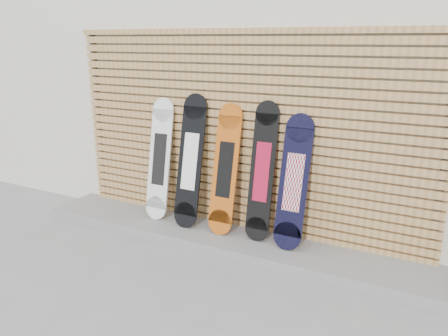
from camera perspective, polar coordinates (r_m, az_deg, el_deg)
The scene contains 9 objects.
ground at distance 4.33m, azimuth -1.87°, elevation -13.84°, with size 80.00×80.00×0.00m, color gray.
building at distance 6.90m, azimuth 16.47°, elevation 12.65°, with size 12.00×5.00×3.60m, color beige.
concrete_step at distance 4.89m, azimuth 0.48°, elevation -9.25°, with size 4.60×0.70×0.12m, color gray.
slat_wall at distance 4.77m, azimuth 2.09°, elevation 4.67°, with size 4.26×0.08×2.29m.
snowboard_0 at distance 5.18m, azimuth -8.40°, elevation 1.13°, with size 0.28×0.31×1.42m.
snowboard_1 at distance 4.92m, azimuth -4.42°, elevation 0.86°, with size 0.29×0.35×1.49m.
snowboard_2 at distance 4.73m, azimuth 0.17°, elevation -0.23°, with size 0.28×0.34×1.41m.
snowboard_3 at distance 4.57m, azimuth 5.00°, elevation -0.52°, with size 0.26×0.29×1.47m.
snowboard_4 at distance 4.45m, azimuth 9.09°, elevation -1.87°, with size 0.30×0.35×1.36m.
Camera 1 is at (1.83, -3.26, 2.18)m, focal length 35.00 mm.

